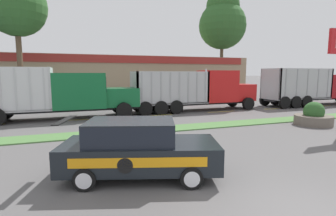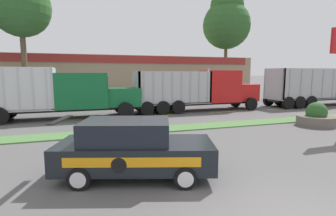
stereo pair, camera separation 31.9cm
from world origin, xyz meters
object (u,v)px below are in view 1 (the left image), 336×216
Objects in this scene: stone_planter at (313,117)px; rally_car at (138,148)px; dump_truck_mid at (324,89)px; dump_truck_lead at (207,90)px; dump_truck_trail at (63,95)px.

rally_car is at bearing -160.39° from stone_planter.
dump_truck_mid reaches higher than stone_planter.
dump_truck_lead is at bearing 177.87° from dump_truck_mid.
stone_planter is (-9.77, -7.44, -1.08)m from dump_truck_mid.
dump_truck_lead is 2.18× the size of rally_car.
dump_truck_trail reaches higher than dump_truck_lead.
dump_truck_lead reaches higher than rally_car.
dump_truck_trail is 11.72m from rally_car.
rally_car reaches higher than stone_planter.
dump_truck_mid reaches higher than dump_truck_lead.
rally_car is at bearing -151.58° from dump_truck_mid.
dump_truck_trail is (-23.75, -0.12, 0.05)m from dump_truck_mid.
rally_car is (-21.40, -11.58, -0.70)m from dump_truck_mid.
rally_car is 2.30× the size of stone_planter.
dump_truck_mid is 5.56× the size of stone_planter.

